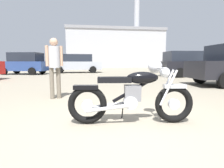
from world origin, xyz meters
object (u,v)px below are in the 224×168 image
silver_sedan_mid (75,63)px  dark_sedan_left (193,63)px  pale_sedan_back (24,63)px  vintage_motorcycle (134,94)px  bystander (54,62)px

silver_sedan_mid → dark_sedan_left: size_ratio=1.03×
pale_sedan_back → silver_sedan_mid: 4.35m
pale_sedan_back → silver_sedan_mid: (3.85, 2.04, 0.02)m
silver_sedan_mid → vintage_motorcycle: bearing=-86.2°
vintage_motorcycle → silver_sedan_mid: (-3.23, 14.41, 0.45)m
dark_sedan_left → bystander: bearing=-138.5°
pale_sedan_back → silver_sedan_mid: pale_sedan_back is taller
bystander → dark_sedan_left: dark_sedan_left is taller
vintage_motorcycle → bystander: (-1.85, 2.10, 0.53)m
silver_sedan_mid → dark_sedan_left: (9.01, -4.93, 0.00)m
vintage_motorcycle → silver_sedan_mid: bearing=102.9°
vintage_motorcycle → dark_sedan_left: 11.11m
pale_sedan_back → dark_sedan_left: size_ratio=0.86×
bystander → pale_sedan_back: 11.53m
dark_sedan_left → pale_sedan_back: bearing=164.8°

